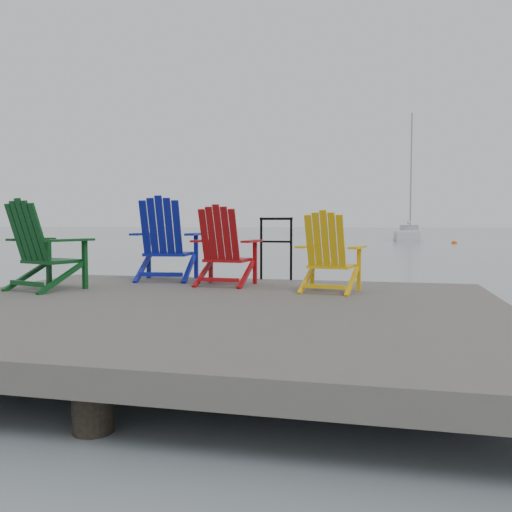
% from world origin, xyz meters
% --- Properties ---
extents(ground, '(400.00, 400.00, 0.00)m').
position_xyz_m(ground, '(0.00, 0.00, 0.00)').
color(ground, slate).
rests_on(ground, ground).
extents(dock, '(6.00, 5.00, 1.40)m').
position_xyz_m(dock, '(0.00, 0.00, 0.35)').
color(dock, '#2F2D2A').
rests_on(dock, ground).
extents(handrail, '(0.48, 0.04, 0.90)m').
position_xyz_m(handrail, '(0.25, 2.45, 1.04)').
color(handrail, black).
rests_on(handrail, dock).
extents(chair_green, '(1.00, 0.95, 1.07)m').
position_xyz_m(chair_green, '(-2.26, 0.57, 1.04)').
color(chair_green, '#0B3D16').
rests_on(chair_green, dock).
extents(chair_blue, '(1.00, 0.94, 1.15)m').
position_xyz_m(chair_blue, '(-1.25, 1.95, 1.08)').
color(chair_blue, navy).
rests_on(chair_blue, dock).
extents(chair_red, '(0.84, 0.78, 1.01)m').
position_xyz_m(chair_red, '(-0.26, 1.54, 1.01)').
color(chair_red, '#970B0E').
rests_on(chair_red, dock).
extents(chair_yellow, '(0.82, 0.77, 0.93)m').
position_xyz_m(chair_yellow, '(1.14, 1.16, 0.97)').
color(chair_yellow, '#E4AD0C').
rests_on(chair_yellow, dock).
extents(sailboat_near, '(2.65, 7.60, 10.41)m').
position_xyz_m(sailboat_near, '(3.77, 39.62, 0.36)').
color(sailboat_near, silver).
rests_on(sailboat_near, ground).
extents(buoy_b, '(0.38, 0.38, 0.38)m').
position_xyz_m(buoy_b, '(-1.92, 24.62, 0.00)').
color(buoy_b, '#EC530D').
rests_on(buoy_b, ground).
extents(buoy_d, '(0.39, 0.39, 0.39)m').
position_xyz_m(buoy_d, '(6.30, 32.54, 0.00)').
color(buoy_d, '#DE480D').
rests_on(buoy_d, ground).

